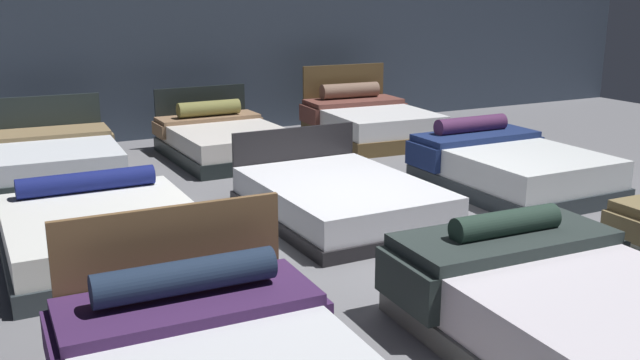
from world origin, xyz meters
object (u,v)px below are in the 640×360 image
Objects in this scene: bed_4 at (340,199)px; bed_8 at (369,122)px; bed_1 at (566,309)px; bed_3 at (103,233)px; bed_7 at (225,140)px; bed_5 at (510,167)px; bed_6 at (56,158)px.

bed_8 is at bearing 54.10° from bed_4.
bed_3 is (-2.30, 3.00, -0.06)m from bed_1.
bed_7 is (2.20, 3.09, 0.02)m from bed_3.
bed_5 is 3.84m from bed_7.
bed_6 reaches higher than bed_3.
bed_7 is (-0.10, 6.09, -0.03)m from bed_1.
bed_1 reaches higher than bed_5.
bed_3 is at bearing -142.00° from bed_8.
bed_6 is at bearing 126.02° from bed_4.
bed_8 is (4.55, 3.18, 0.06)m from bed_3.
bed_3 is at bearing -87.66° from bed_6.
bed_1 is 6.58m from bed_8.
bed_4 is at bearing -122.18° from bed_8.
bed_7 is at bearing 2.70° from bed_6.
bed_6 is (-2.29, 3.08, 0.02)m from bed_4.
bed_4 is 3.84m from bed_6.
bed_1 is at bearing -52.34° from bed_3.
bed_8 reaches higher than bed_5.
bed_1 is 3.79m from bed_5.
bed_1 is 1.05× the size of bed_7.
bed_4 reaches higher than bed_3.
bed_3 is 0.93× the size of bed_8.
bed_4 is at bearing -89.32° from bed_7.
bed_5 is (2.24, 0.05, 0.06)m from bed_4.
bed_3 is at bearing -179.53° from bed_5.
bed_3 is 0.93× the size of bed_6.
bed_5 is at bearing -31.16° from bed_6.
bed_6 is at bearing -175.73° from bed_8.
bed_3 is at bearing 179.42° from bed_4.
bed_1 is at bearing -106.98° from bed_8.
bed_7 is at bearing 93.14° from bed_1.
bed_8 reaches higher than bed_7.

